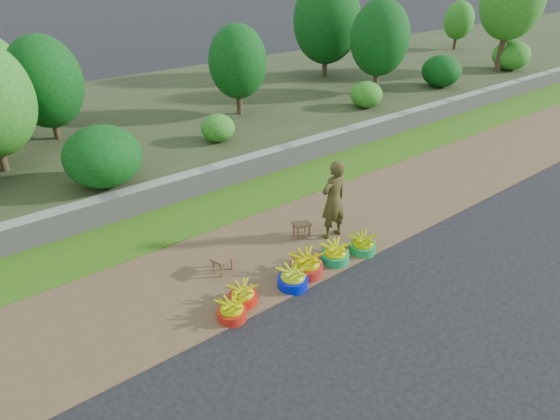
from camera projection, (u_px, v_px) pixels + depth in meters
ground_plane at (331, 277)px, 7.87m from camera, size 120.00×120.00×0.00m
dirt_shoulder at (285, 244)px, 8.73m from camera, size 80.00×2.50×0.02m
grass_verge at (228, 204)px, 10.11m from camera, size 80.00×1.50×0.04m
retaining_wall at (208, 180)px, 10.58m from camera, size 80.00×0.35×0.55m
earth_bank at (126, 125)px, 13.99m from camera, size 80.00×10.00×0.50m
vegetation at (136, 60)px, 11.90m from camera, size 35.63×7.09×4.16m
basin_a at (232, 310)px, 6.92m from camera, size 0.45×0.45×0.33m
basin_b at (243, 295)px, 7.23m from camera, size 0.45×0.45×0.33m
basin_c at (293, 278)px, 7.57m from camera, size 0.50×0.50×0.37m
basin_d at (306, 265)px, 7.85m from camera, size 0.56×0.56×0.42m
basin_e at (335, 254)px, 8.18m from camera, size 0.50×0.50×0.37m
basin_f at (363, 245)px, 8.45m from camera, size 0.48×0.48×0.36m
stool_left at (222, 260)px, 7.87m from camera, size 0.40×0.35×0.30m
stool_right at (302, 225)px, 8.87m from camera, size 0.37×0.31×0.28m
vendor_woman at (333, 200)px, 8.60m from camera, size 0.57×0.37×1.55m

